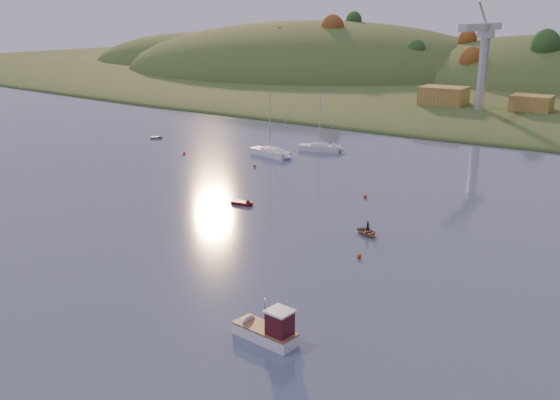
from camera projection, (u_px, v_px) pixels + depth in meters
The scene contains 21 objects.
ground at pixel (62, 306), 55.43m from camera, with size 500.00×500.00×0.00m, color #354558.
far_shore at pixel (556, 80), 239.73m from camera, with size 620.00×220.00×1.50m, color #385020.
shore_slope at pixel (515, 99), 187.64m from camera, with size 640.00×150.00×7.00m, color #385020.
hill_left_far at pixel (209, 65), 311.57m from camera, with size 120.00×100.00×32.00m, color #385020.
hill_left at pixel (315, 74), 262.86m from camera, with size 170.00×140.00×44.00m, color #385020.
hillside_trees at pixel (530, 92), 203.67m from camera, with size 280.00×50.00×32.00m, color #1C3F16, non-canonical shape.
wharf at pixel (493, 116), 150.22m from camera, with size 42.00×16.00×2.40m, color slate.
shed_west at pixel (443, 96), 156.80m from camera, with size 11.00×8.00×4.80m, color #A27436.
shed_east at pixel (531, 104), 146.71m from camera, with size 9.00×7.00×4.00m, color #A27436.
dock_crane at pixel (483, 48), 144.29m from camera, with size 3.20×28.00×20.30m.
fishing_boat at pixel (261, 328), 49.70m from camera, with size 6.56×2.70×4.07m.
sailboat_near at pixel (319, 147), 117.34m from camera, with size 8.05×4.45×10.70m.
sailboat_far at pixel (270, 152), 113.09m from camera, with size 8.57×3.99×11.44m.
canoe at pixel (368, 232), 72.96m from camera, with size 2.30×3.21×0.67m, color #A17A59.
paddler at pixel (368, 229), 72.84m from camera, with size 0.53×0.35×1.45m, color black.
red_tender at pixel (246, 204), 84.21m from camera, with size 3.41×1.54×1.12m.
grey_dinghy at pixel (159, 137), 129.21m from camera, with size 2.30×2.72×0.98m.
buoy_0 at pixel (359, 256), 66.07m from camera, with size 0.50×0.50×0.50m, color red.
buoy_1 at pixel (365, 196), 87.55m from camera, with size 0.50×0.50×0.50m, color red.
buoy_2 at pixel (184, 153), 114.37m from camera, with size 0.50×0.50×0.50m, color red.
buoy_3 at pixel (255, 166), 105.04m from camera, with size 0.50×0.50×0.50m, color red.
Camera 1 is at (43.85, -31.49, 25.02)m, focal length 40.00 mm.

